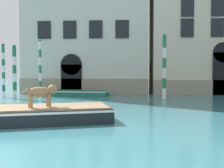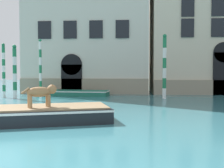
% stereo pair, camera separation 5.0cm
% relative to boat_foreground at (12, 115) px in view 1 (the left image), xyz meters
% --- Properties ---
extents(palazzo_left, '(11.36, 6.13, 16.74)m').
position_rel_boat_foreground_xyz_m(palazzo_left, '(0.32, 16.13, 8.03)').
color(palazzo_left, beige).
rests_on(palazzo_left, ground_plane).
extents(boat_foreground, '(7.74, 4.32, 0.61)m').
position_rel_boat_foreground_xyz_m(boat_foreground, '(0.00, 0.00, 0.00)').
color(boat_foreground, black).
rests_on(boat_foreground, ground_plane).
extents(dog_on_deck, '(1.16, 0.84, 0.87)m').
position_rel_boat_foreground_xyz_m(dog_on_deck, '(1.13, 0.07, 0.85)').
color(dog_on_deck, '#997047').
rests_on(dog_on_deck, boat_foreground).
extents(boat_moored_near_palazzo, '(5.87, 2.38, 0.44)m').
position_rel_boat_foreground_xyz_m(boat_moored_near_palazzo, '(-0.24, 11.69, -0.09)').
color(boat_moored_near_palazzo, '#1E6651').
rests_on(boat_moored_near_palazzo, ground_plane).
extents(mooring_pole_0, '(0.29, 0.29, 3.93)m').
position_rel_boat_foreground_xyz_m(mooring_pole_0, '(-3.98, 9.03, 1.67)').
color(mooring_pole_0, white).
rests_on(mooring_pole_0, ground_plane).
extents(mooring_pole_2, '(0.29, 0.29, 4.72)m').
position_rel_boat_foreground_xyz_m(mooring_pole_2, '(6.93, 10.01, 2.06)').
color(mooring_pole_2, white).
rests_on(mooring_pole_2, ground_plane).
extents(mooring_pole_3, '(0.24, 0.24, 4.10)m').
position_rel_boat_foreground_xyz_m(mooring_pole_3, '(-5.09, 9.59, 1.74)').
color(mooring_pole_3, white).
rests_on(mooring_pole_3, ground_plane).
extents(mooring_pole_4, '(0.22, 0.22, 4.54)m').
position_rel_boat_foreground_xyz_m(mooring_pole_4, '(-2.67, 10.77, 1.96)').
color(mooring_pole_4, white).
rests_on(mooring_pole_4, ground_plane).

